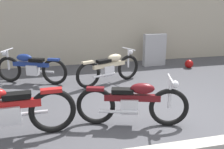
# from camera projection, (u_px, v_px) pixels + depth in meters

# --- Properties ---
(ground_plane) EXTENTS (40.00, 40.00, 0.00)m
(ground_plane) POSITION_uv_depth(u_px,v_px,m) (161.00, 111.00, 5.11)
(ground_plane) COLOR #47474C
(building_wall) EXTENTS (18.00, 0.30, 2.84)m
(building_wall) POSITION_uv_depth(u_px,v_px,m) (110.00, 21.00, 8.75)
(building_wall) COLOR #B2A893
(building_wall) RESTS_ON ground_plane
(curb_strip) EXTENTS (18.00, 0.24, 0.12)m
(curb_strip) POSITION_uv_depth(u_px,v_px,m) (201.00, 146.00, 3.79)
(curb_strip) COLOR #B7B2A8
(curb_strip) RESTS_ON ground_plane
(stone_marker) EXTENTS (0.76, 0.23, 1.06)m
(stone_marker) POSITION_uv_depth(u_px,v_px,m) (154.00, 50.00, 8.47)
(stone_marker) COLOR #9E9EA3
(stone_marker) RESTS_ON ground_plane
(helmet) EXTENTS (0.27, 0.27, 0.27)m
(helmet) POSITION_uv_depth(u_px,v_px,m) (189.00, 64.00, 8.27)
(helmet) COLOR maroon
(helmet) RESTS_ON ground_plane
(motorcycle_cream) EXTENTS (1.86, 0.88, 0.88)m
(motorcycle_cream) POSITION_uv_depth(u_px,v_px,m) (110.00, 68.00, 6.68)
(motorcycle_cream) COLOR black
(motorcycle_cream) RESTS_ON ground_plane
(motorcycle_maroon) EXTENTS (1.91, 0.78, 0.89)m
(motorcycle_maroon) POSITION_uv_depth(u_px,v_px,m) (133.00, 103.00, 4.44)
(motorcycle_maroon) COLOR black
(motorcycle_maroon) RESTS_ON ground_plane
(motorcycle_blue) EXTENTS (1.85, 0.96, 0.89)m
(motorcycle_blue) POSITION_uv_depth(u_px,v_px,m) (31.00, 68.00, 6.70)
(motorcycle_blue) COLOR black
(motorcycle_blue) RESTS_ON ground_plane
(motorcycle_red) EXTENTS (2.21, 0.62, 0.99)m
(motorcycle_red) POSITION_uv_depth(u_px,v_px,m) (4.00, 111.00, 3.99)
(motorcycle_red) COLOR black
(motorcycle_red) RESTS_ON ground_plane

